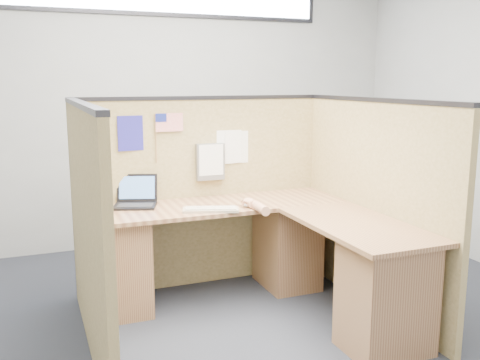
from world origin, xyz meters
name	(u,v)px	position (x,y,z in m)	size (l,w,h in m)	color
floor	(251,332)	(0.00, 0.00, 0.00)	(5.00, 5.00, 0.00)	#20242E
wall_back	(165,106)	(0.00, 2.25, 1.40)	(5.00, 5.00, 0.00)	#AFB2B4
cubicle_partitions	(228,206)	(0.00, 0.43, 0.77)	(2.06, 1.83, 1.53)	olive
l_desk	(259,259)	(0.18, 0.29, 0.39)	(1.95, 1.75, 0.73)	brown
laptop	(133,198)	(-0.59, 0.86, 0.78)	(0.36, 0.38, 0.22)	black
keyboard	(211,209)	(-0.12, 0.48, 0.74)	(0.42, 0.25, 0.03)	tan
mouse	(249,204)	(0.19, 0.50, 0.75)	(0.10, 0.06, 0.04)	silver
hand_forearm	(257,206)	(0.20, 0.37, 0.76)	(0.10, 0.36, 0.07)	tan
blue_poster	(131,133)	(-0.58, 0.97, 1.26)	(0.20, 0.00, 0.26)	navy
american_flag	(166,124)	(-0.31, 0.96, 1.32)	(0.22, 0.01, 0.38)	olive
file_holder	(210,162)	(0.04, 0.94, 1.01)	(0.23, 0.05, 0.29)	slate
paper_left	(229,147)	(0.21, 0.97, 1.12)	(0.21, 0.00, 0.27)	white
paper_right	(237,147)	(0.28, 0.97, 1.11)	(0.20, 0.00, 0.26)	white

